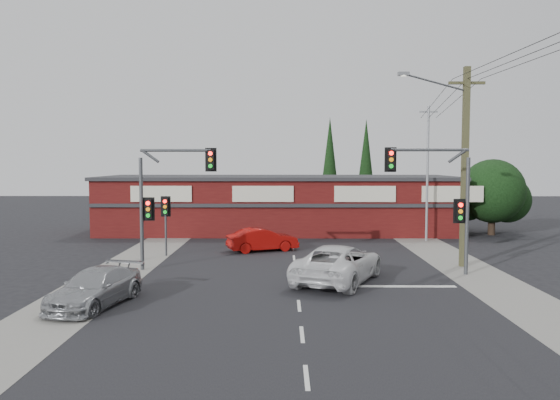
{
  "coord_description": "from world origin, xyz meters",
  "views": [
    {
      "loc": [
        -0.56,
        -24.38,
        5.3
      ],
      "look_at": [
        -0.76,
        3.0,
        3.38
      ],
      "focal_mm": 35.0,
      "sensor_mm": 36.0,
      "label": 1
    }
  ],
  "objects_px": {
    "white_suv": "(338,263)",
    "red_sedan": "(263,240)",
    "silver_suv": "(95,288)",
    "shop_building": "(278,203)",
    "utility_pole": "(462,160)"
  },
  "relations": [
    {
      "from": "white_suv",
      "to": "red_sedan",
      "type": "distance_m",
      "value": 9.06
    },
    {
      "from": "white_suv",
      "to": "red_sedan",
      "type": "bearing_deg",
      "value": -42.14
    },
    {
      "from": "white_suv",
      "to": "red_sedan",
      "type": "height_order",
      "value": "white_suv"
    },
    {
      "from": "silver_suv",
      "to": "utility_pole",
      "type": "bearing_deg",
      "value": 39.05
    },
    {
      "from": "white_suv",
      "to": "red_sedan",
      "type": "xyz_separation_m",
      "value": [
        -3.68,
        8.28,
        -0.14
      ]
    },
    {
      "from": "white_suv",
      "to": "shop_building",
      "type": "xyz_separation_m",
      "value": [
        -2.85,
        17.54,
        1.31
      ]
    },
    {
      "from": "white_suv",
      "to": "shop_building",
      "type": "bearing_deg",
      "value": -56.87
    },
    {
      "from": "shop_building",
      "to": "utility_pole",
      "type": "bearing_deg",
      "value": -56.24
    },
    {
      "from": "shop_building",
      "to": "utility_pole",
      "type": "height_order",
      "value": "utility_pole"
    },
    {
      "from": "red_sedan",
      "to": "shop_building",
      "type": "height_order",
      "value": "shop_building"
    },
    {
      "from": "silver_suv",
      "to": "shop_building",
      "type": "xyz_separation_m",
      "value": [
        6.51,
        21.67,
        1.46
      ]
    },
    {
      "from": "red_sedan",
      "to": "silver_suv",
      "type": "bearing_deg",
      "value": 134.53
    },
    {
      "from": "white_suv",
      "to": "red_sedan",
      "type": "relative_size",
      "value": 1.42
    },
    {
      "from": "white_suv",
      "to": "utility_pole",
      "type": "xyz_separation_m",
      "value": [
        6.51,
        3.54,
        4.57
      ]
    },
    {
      "from": "red_sedan",
      "to": "shop_building",
      "type": "distance_m",
      "value": 9.41
    }
  ]
}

